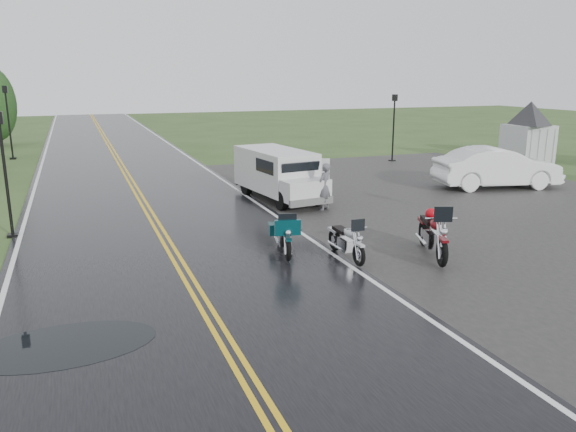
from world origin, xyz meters
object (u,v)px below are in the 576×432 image
object	(u,v)px
visitor_center	(530,117)
person_at_van	(325,188)
van_white	(281,184)
lamp_post_near_left	(5,175)
motorcycle_red	(443,241)
lamp_post_far_left	(9,123)
sedan_white	(497,168)
lamp_post_far_right	(393,128)
motorcycle_silver	(359,246)
motorcycle_teal	(288,240)

from	to	relation	value
visitor_center	person_at_van	xyz separation A→B (m)	(-14.36, -6.02, -1.60)
van_white	person_at_van	distance (m)	1.46
van_white	lamp_post_near_left	size ratio (longest dim) A/B	1.34
motorcycle_red	lamp_post_far_left	world-z (taller)	lamp_post_far_left
visitor_center	sedan_white	size ratio (longest dim) A/B	3.21
motorcycle_red	lamp_post_far_right	bearing A→B (deg)	83.30
motorcycle_silver	sedan_white	size ratio (longest dim) A/B	0.38
motorcycle_red	lamp_post_near_left	size ratio (longest dim) A/B	0.67
motorcycle_red	van_white	distance (m)	7.10
motorcycle_red	visitor_center	bearing A→B (deg)	61.76
person_at_van	lamp_post_near_left	size ratio (longest dim) A/B	0.45
visitor_center	van_white	distance (m)	16.73
motorcycle_silver	person_at_van	size ratio (longest dim) A/B	1.18
motorcycle_red	motorcycle_teal	xyz separation A→B (m)	(-3.24, 1.72, -0.12)
motorcycle_teal	lamp_post_far_right	world-z (taller)	lamp_post_far_right
motorcycle_red	person_at_van	world-z (taller)	person_at_van
sedan_white	visitor_center	bearing A→B (deg)	-39.22
van_white	person_at_van	bearing A→B (deg)	-28.04
motorcycle_teal	lamp_post_near_left	distance (m)	8.29
person_at_van	lamp_post_far_left	world-z (taller)	lamp_post_far_left
lamp_post_near_left	sedan_white	bearing A→B (deg)	2.75
motorcycle_silver	lamp_post_far_right	xyz separation A→B (m)	(9.80, 14.73, 1.22)
person_at_van	sedan_white	bearing A→B (deg)	155.16
visitor_center	lamp_post_near_left	xyz separation A→B (m)	(-24.00, -5.75, -0.61)
sedan_white	person_at_van	bearing A→B (deg)	110.17
van_white	person_at_van	size ratio (longest dim) A/B	2.98
motorcycle_red	van_white	bearing A→B (deg)	122.73
motorcycle_teal	van_white	xyz separation A→B (m)	(1.75, 5.21, 0.35)
motorcycle_teal	lamp_post_far_left	world-z (taller)	lamp_post_far_left
van_white	motorcycle_teal	bearing A→B (deg)	-116.05
lamp_post_far_left	sedan_white	bearing A→B (deg)	-39.95
van_white	person_at_van	world-z (taller)	van_white
motorcycle_red	motorcycle_teal	world-z (taller)	motorcycle_red
van_white	lamp_post_far_right	bearing A→B (deg)	34.55
motorcycle_teal	lamp_post_far_left	distance (m)	23.33
visitor_center	motorcycle_silver	xyz separation A→B (m)	(-16.04, -11.69, -1.84)
visitor_center	person_at_van	bearing A→B (deg)	-157.25
person_at_van	lamp_post_far_left	size ratio (longest dim) A/B	0.40
motorcycle_teal	visitor_center	bearing A→B (deg)	44.11
lamp_post_near_left	motorcycle_silver	bearing A→B (deg)	-36.72
person_at_van	lamp_post_near_left	distance (m)	9.70
person_at_van	lamp_post_near_left	xyz separation A→B (m)	(-9.64, 0.27, 0.98)
motorcycle_teal	motorcycle_silver	world-z (taller)	motorcycle_teal
motorcycle_teal	van_white	size ratio (longest dim) A/B	0.42
lamp_post_far_left	lamp_post_far_right	world-z (taller)	lamp_post_far_left
van_white	visitor_center	bearing A→B (deg)	11.82
van_white	sedan_white	bearing A→B (deg)	-3.79
van_white	sedan_white	world-z (taller)	van_white
person_at_van	lamp_post_far_left	xyz separation A→B (m)	(-11.00, 17.21, 1.20)
visitor_center	motorcycle_teal	size ratio (longest dim) A/B	8.01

